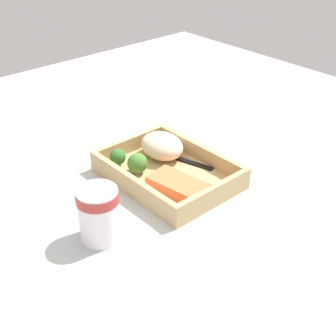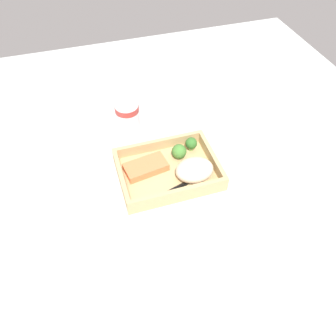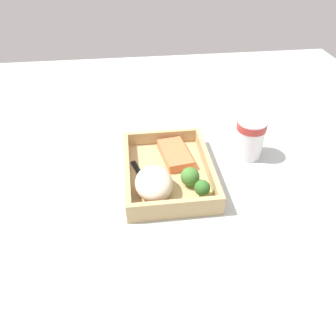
% 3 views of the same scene
% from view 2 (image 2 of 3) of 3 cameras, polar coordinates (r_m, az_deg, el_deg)
% --- Properties ---
extents(ground_plane, '(1.60, 1.60, 0.02)m').
position_cam_2_polar(ground_plane, '(0.93, 0.00, -1.51)').
color(ground_plane, '#B4BCB8').
extents(takeout_tray, '(0.27, 0.20, 0.01)m').
position_cam_2_polar(takeout_tray, '(0.92, 0.00, -0.87)').
color(takeout_tray, tan).
rests_on(takeout_tray, ground_plane).
extents(tray_rim, '(0.27, 0.20, 0.03)m').
position_cam_2_polar(tray_rim, '(0.90, 0.00, 0.09)').
color(tray_rim, tan).
rests_on(tray_rim, takeout_tray).
extents(salmon_fillet, '(0.13, 0.08, 0.02)m').
position_cam_2_polar(salmon_fillet, '(0.91, -3.88, 0.17)').
color(salmon_fillet, '#F77645').
rests_on(salmon_fillet, takeout_tray).
extents(mashed_potatoes, '(0.10, 0.08, 0.05)m').
position_cam_2_polar(mashed_potatoes, '(0.88, 4.65, -0.35)').
color(mashed_potatoes, beige).
rests_on(mashed_potatoes, takeout_tray).
extents(broccoli_floret_1, '(0.03, 0.03, 0.04)m').
position_cam_2_polar(broccoli_floret_1, '(0.96, 4.07, 4.28)').
color(broccoli_floret_1, '#7C9F52').
rests_on(broccoli_floret_1, takeout_tray).
extents(broccoli_floret_2, '(0.04, 0.04, 0.04)m').
position_cam_2_polar(broccoli_floret_2, '(0.93, 1.94, 2.86)').
color(broccoli_floret_2, '#789750').
rests_on(broccoli_floret_2, takeout_tray).
extents(fork, '(0.16, 0.06, 0.00)m').
position_cam_2_polar(fork, '(0.89, 3.25, -2.63)').
color(fork, black).
rests_on(fork, takeout_tray).
extents(paper_cup, '(0.07, 0.07, 0.10)m').
position_cam_2_polar(paper_cup, '(1.02, -7.03, 8.92)').
color(paper_cup, white).
rests_on(paper_cup, ground_plane).
extents(receipt_slip, '(0.12, 0.14, 0.00)m').
position_cam_2_polar(receipt_slip, '(0.80, 8.40, -14.05)').
color(receipt_slip, white).
rests_on(receipt_slip, ground_plane).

